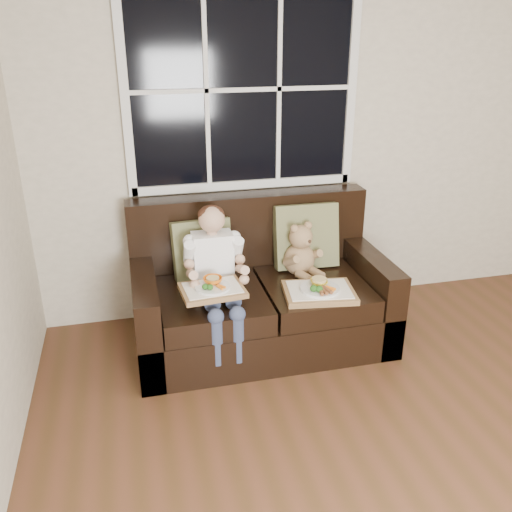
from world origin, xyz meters
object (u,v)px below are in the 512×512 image
object	(u,v)px
child	(215,265)
tray_left	(212,288)
loveseat	(259,298)
teddy_bear	(300,253)
tray_right	(319,291)

from	to	relation	value
child	tray_left	size ratio (longest dim) A/B	2.12
loveseat	tray_left	distance (m)	0.55
teddy_bear	tray_right	size ratio (longest dim) A/B	0.79
tray_right	tray_left	bearing A→B (deg)	-172.99
teddy_bear	tray_right	bearing A→B (deg)	-106.11
child	tray_left	world-z (taller)	child
teddy_bear	tray_right	distance (m)	0.37
child	tray_right	world-z (taller)	child
child	tray_right	size ratio (longest dim) A/B	1.74
loveseat	teddy_bear	distance (m)	0.42
child	teddy_bear	xyz separation A→B (m)	(0.62, 0.15, -0.04)
child	tray_left	xyz separation A→B (m)	(-0.05, -0.19, -0.07)
loveseat	teddy_bear	size ratio (longest dim) A/B	4.41
tray_left	tray_right	size ratio (longest dim) A/B	0.82
loveseat	tray_right	world-z (taller)	loveseat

